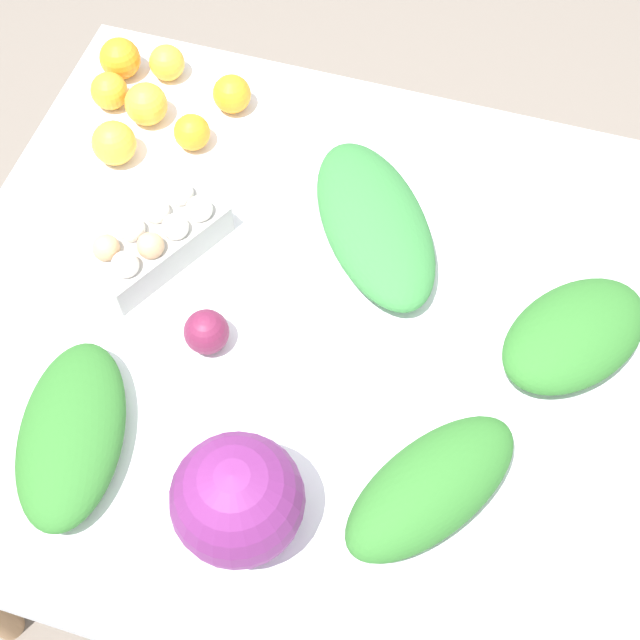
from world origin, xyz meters
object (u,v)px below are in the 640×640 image
(orange_3, at_px, (232,94))
(orange_6, at_px, (192,132))
(orange_0, at_px, (114,143))
(greens_bunch_dandelion, at_px, (574,335))
(cabbage_purple, at_px, (237,499))
(beet_root, at_px, (206,332))
(greens_bunch_beet_tops, at_px, (431,487))
(greens_bunch_chard, at_px, (375,223))
(orange_4, at_px, (167,63))
(greens_bunch_kale, at_px, (72,433))
(egg_carton, at_px, (156,239))
(orange_2, at_px, (146,104))
(orange_1, at_px, (109,91))
(orange_5, at_px, (120,58))

(orange_3, distance_m, orange_6, 0.11)
(orange_0, height_order, orange_3, orange_0)
(greens_bunch_dandelion, bearing_deg, cabbage_purple, 45.93)
(beet_root, xyz_separation_m, orange_6, (0.17, -0.38, -0.00))
(orange_3, relative_size, orange_6, 1.08)
(cabbage_purple, xyz_separation_m, greens_bunch_beet_tops, (-0.24, -0.11, -0.05))
(greens_bunch_chard, bearing_deg, orange_3, -32.80)
(orange_4, bearing_deg, greens_bunch_dandelion, 155.53)
(greens_bunch_dandelion, relative_size, greens_bunch_kale, 0.88)
(greens_bunch_dandelion, xyz_separation_m, orange_3, (0.67, -0.33, -0.01))
(egg_carton, height_order, greens_bunch_chard, egg_carton)
(egg_carton, relative_size, greens_bunch_kale, 0.89)
(greens_bunch_kale, xyz_separation_m, beet_root, (-0.13, -0.21, -0.00))
(egg_carton, distance_m, orange_2, 0.30)
(orange_1, bearing_deg, orange_5, -81.40)
(greens_bunch_chard, height_order, orange_0, orange_0)
(greens_bunch_kale, height_order, beet_root, greens_bunch_kale)
(cabbage_purple, relative_size, orange_0, 2.31)
(greens_bunch_dandelion, height_order, greens_bunch_kale, greens_bunch_dandelion)
(cabbage_purple, xyz_separation_m, egg_carton, (0.28, -0.39, -0.05))
(beet_root, distance_m, orange_1, 0.55)
(greens_bunch_beet_tops, relative_size, orange_2, 3.80)
(greens_bunch_chard, xyz_separation_m, orange_4, (0.47, -0.25, -0.00))
(greens_bunch_beet_tops, xyz_separation_m, orange_5, (0.75, -0.65, -0.00))
(greens_bunch_beet_tops, height_order, orange_4, greens_bunch_beet_tops)
(greens_bunch_chard, distance_m, orange_2, 0.48)
(orange_0, bearing_deg, orange_2, -100.05)
(greens_bunch_dandelion, distance_m, greens_bunch_beet_tops, 0.34)
(egg_carton, height_order, greens_bunch_dandelion, egg_carton)
(greens_bunch_dandelion, relative_size, orange_4, 3.88)
(cabbage_purple, distance_m, greens_bunch_chard, 0.53)
(orange_4, distance_m, orange_5, 0.09)
(greens_bunch_beet_tops, relative_size, greens_bunch_kale, 0.99)
(cabbage_purple, distance_m, greens_bunch_kale, 0.28)
(greens_bunch_beet_tops, height_order, orange_5, greens_bunch_beet_tops)
(orange_1, relative_size, orange_2, 0.88)
(orange_1, bearing_deg, orange_0, 117.64)
(cabbage_purple, height_order, orange_0, cabbage_purple)
(orange_6, bearing_deg, cabbage_purple, 116.39)
(orange_4, bearing_deg, orange_5, 12.87)
(greens_bunch_dandelion, xyz_separation_m, orange_6, (0.71, -0.22, -0.01))
(orange_2, bearing_deg, orange_5, -45.70)
(greens_bunch_kale, relative_size, orange_1, 4.33)
(greens_bunch_dandelion, height_order, orange_1, greens_bunch_dandelion)
(greens_bunch_beet_tops, relative_size, orange_0, 3.76)
(greens_bunch_kale, relative_size, beet_root, 4.19)
(orange_3, bearing_deg, orange_5, -5.62)
(greens_bunch_chard, xyz_separation_m, greens_bunch_beet_tops, (-0.19, 0.42, 0.01))
(greens_bunch_dandelion, bearing_deg, beet_root, 15.84)
(orange_1, height_order, orange_3, orange_3)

